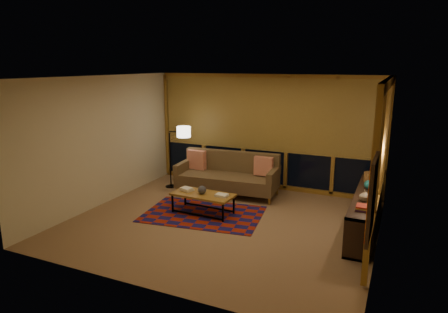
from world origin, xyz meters
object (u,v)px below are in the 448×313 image
at_px(floor_lamp, 170,157).
at_px(bookshelf, 365,211).
at_px(coffee_table, 203,203).
at_px(sofa, 227,175).

distance_m(floor_lamp, bookshelf, 4.63).
relative_size(coffee_table, bookshelf, 0.46).
bearing_deg(sofa, bookshelf, -18.94).
bearing_deg(floor_lamp, bookshelf, -26.87).
height_order(sofa, coffee_table, sofa).
height_order(coffee_table, floor_lamp, floor_lamp).
bearing_deg(sofa, floor_lamp, 177.53).
height_order(sofa, bookshelf, sofa).
bearing_deg(coffee_table, bookshelf, 12.13).
xyz_separation_m(floor_lamp, bookshelf, (4.55, -0.74, -0.41)).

